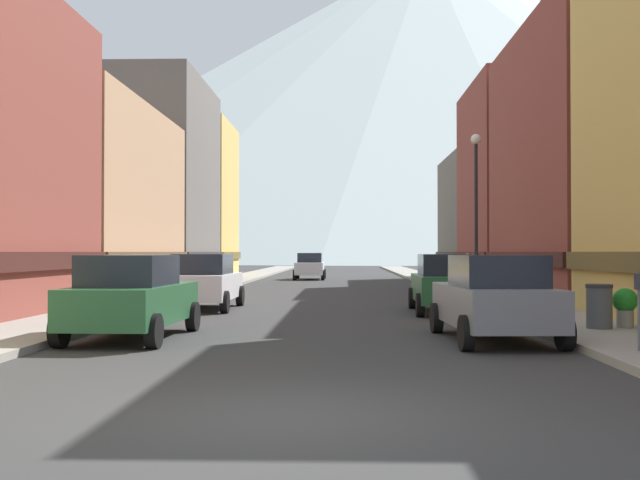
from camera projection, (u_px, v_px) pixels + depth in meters
name	position (u px, v px, depth m)	size (l,w,h in m)	color
ground_plane	(282.00, 417.00, 8.63)	(400.00, 400.00, 0.00)	#323232
sidewalk_left	(222.00, 283.00, 43.80)	(2.50, 100.00, 0.15)	gray
sidewalk_right	(443.00, 283.00, 43.41)	(2.50, 100.00, 0.15)	gray
storefront_left_2	(75.00, 204.00, 33.10)	(6.98, 13.29, 8.08)	tan
storefront_left_3	(142.00, 186.00, 45.76)	(7.83, 11.07, 11.93)	#66605B
storefront_left_4	(180.00, 203.00, 56.03)	(7.78, 8.56, 11.18)	#D8B259
storefront_right_3	(536.00, 189.00, 41.53)	(7.35, 9.82, 10.87)	brown
storefront_right_4	(518.00, 221.00, 51.15)	(9.79, 9.54, 8.14)	#66605B
car_left_0	(132.00, 297.00, 16.33)	(2.18, 4.45, 1.78)	#265933
car_left_1	(204.00, 281.00, 24.81)	(2.08, 4.41, 1.78)	silver
car_right_0	(495.00, 298.00, 15.93)	(2.25, 4.48, 1.78)	slate
car_right_1	(446.00, 283.00, 23.41)	(2.14, 4.44, 1.78)	#265933
car_driving_0	(310.00, 266.00, 52.02)	(2.06, 4.40, 1.78)	silver
parking_meter_near	(639.00, 300.00, 13.22)	(0.14, 0.10, 1.33)	#595960
trash_bin_right	(599.00, 306.00, 17.10)	(0.59, 0.59, 0.98)	#4C5156
potted_plant_0	(625.00, 305.00, 17.31)	(0.55, 0.55, 0.88)	gray
potted_plant_1	(134.00, 288.00, 28.26)	(0.53, 0.53, 0.79)	gray
pedestrian_0	(467.00, 273.00, 34.72)	(0.36, 0.36, 1.64)	#333338
pedestrian_1	(473.00, 274.00, 33.28)	(0.36, 0.36, 1.62)	brown
streetlamp_right	(476.00, 191.00, 27.21)	(0.36, 0.36, 5.86)	black
mountain_backdrop	(428.00, 104.00, 268.38)	(335.38, 335.38, 107.05)	silver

